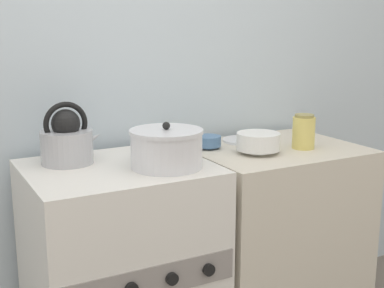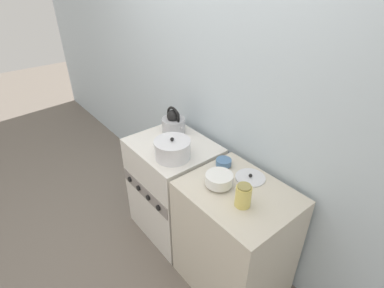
{
  "view_description": "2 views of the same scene",
  "coord_description": "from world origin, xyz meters",
  "px_view_note": "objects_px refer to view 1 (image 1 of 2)",
  "views": [
    {
      "loc": [
        -0.65,
        -1.51,
        1.39
      ],
      "look_at": [
        0.31,
        0.28,
        0.93
      ],
      "focal_mm": 50.0,
      "sensor_mm": 36.0,
      "label": 1
    },
    {
      "loc": [
        1.65,
        -0.85,
        2.11
      ],
      "look_at": [
        0.24,
        0.29,
        1.0
      ],
      "focal_mm": 28.0,
      "sensor_mm": 36.0,
      "label": 2
    }
  ],
  "objects_px": {
    "stove": "(121,277)",
    "storage_jar": "(304,132)",
    "enamel_bowl": "(258,142)",
    "kettle": "(67,141)",
    "cooking_pot": "(167,148)",
    "small_ceramic_bowl": "(208,141)",
    "loose_pot_lid": "(245,140)"
  },
  "relations": [
    {
      "from": "stove",
      "to": "storage_jar",
      "type": "distance_m",
      "value": 0.95
    },
    {
      "from": "enamel_bowl",
      "to": "kettle",
      "type": "bearing_deg",
      "value": 166.53
    },
    {
      "from": "stove",
      "to": "kettle",
      "type": "distance_m",
      "value": 0.56
    },
    {
      "from": "stove",
      "to": "cooking_pot",
      "type": "xyz_separation_m",
      "value": [
        0.15,
        -0.1,
        0.51
      ]
    },
    {
      "from": "stove",
      "to": "small_ceramic_bowl",
      "type": "xyz_separation_m",
      "value": [
        0.45,
        0.12,
        0.46
      ]
    },
    {
      "from": "stove",
      "to": "kettle",
      "type": "bearing_deg",
      "value": 139.76
    },
    {
      "from": "enamel_bowl",
      "to": "loose_pot_lid",
      "type": "bearing_deg",
      "value": 70.09
    },
    {
      "from": "enamel_bowl",
      "to": "small_ceramic_bowl",
      "type": "bearing_deg",
      "value": 128.3
    },
    {
      "from": "enamel_bowl",
      "to": "small_ceramic_bowl",
      "type": "distance_m",
      "value": 0.22
    },
    {
      "from": "cooking_pot",
      "to": "enamel_bowl",
      "type": "height_order",
      "value": "cooking_pot"
    },
    {
      "from": "stove",
      "to": "cooking_pot",
      "type": "distance_m",
      "value": 0.54
    },
    {
      "from": "cooking_pot",
      "to": "loose_pot_lid",
      "type": "bearing_deg",
      "value": 27.13
    },
    {
      "from": "kettle",
      "to": "cooking_pot",
      "type": "distance_m",
      "value": 0.37
    },
    {
      "from": "enamel_bowl",
      "to": "storage_jar",
      "type": "xyz_separation_m",
      "value": [
        0.22,
        -0.02,
        0.02
      ]
    },
    {
      "from": "loose_pot_lid",
      "to": "kettle",
      "type": "bearing_deg",
      "value": -177.36
    },
    {
      "from": "stove",
      "to": "kettle",
      "type": "relative_size",
      "value": 3.74
    },
    {
      "from": "stove",
      "to": "small_ceramic_bowl",
      "type": "height_order",
      "value": "small_ceramic_bowl"
    },
    {
      "from": "stove",
      "to": "small_ceramic_bowl",
      "type": "bearing_deg",
      "value": 15.0
    },
    {
      "from": "small_ceramic_bowl",
      "to": "cooking_pot",
      "type": "bearing_deg",
      "value": -143.63
    },
    {
      "from": "small_ceramic_bowl",
      "to": "storage_jar",
      "type": "height_order",
      "value": "storage_jar"
    },
    {
      "from": "kettle",
      "to": "small_ceramic_bowl",
      "type": "distance_m",
      "value": 0.6
    },
    {
      "from": "stove",
      "to": "enamel_bowl",
      "type": "bearing_deg",
      "value": -4.95
    },
    {
      "from": "storage_jar",
      "to": "small_ceramic_bowl",
      "type": "bearing_deg",
      "value": 152.07
    },
    {
      "from": "small_ceramic_bowl",
      "to": "loose_pot_lid",
      "type": "distance_m",
      "value": 0.22
    },
    {
      "from": "storage_jar",
      "to": "loose_pot_lid",
      "type": "height_order",
      "value": "storage_jar"
    },
    {
      "from": "cooking_pot",
      "to": "loose_pot_lid",
      "type": "distance_m",
      "value": 0.58
    },
    {
      "from": "stove",
      "to": "loose_pot_lid",
      "type": "xyz_separation_m",
      "value": [
        0.67,
        0.16,
        0.44
      ]
    },
    {
      "from": "enamel_bowl",
      "to": "storage_jar",
      "type": "distance_m",
      "value": 0.22
    },
    {
      "from": "enamel_bowl",
      "to": "small_ceramic_bowl",
      "type": "xyz_separation_m",
      "value": [
        -0.14,
        0.17,
        -0.02
      ]
    },
    {
      "from": "kettle",
      "to": "enamel_bowl",
      "type": "distance_m",
      "value": 0.76
    },
    {
      "from": "stove",
      "to": "storage_jar",
      "type": "bearing_deg",
      "value": -4.78
    },
    {
      "from": "cooking_pot",
      "to": "storage_jar",
      "type": "height_order",
      "value": "cooking_pot"
    }
  ]
}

